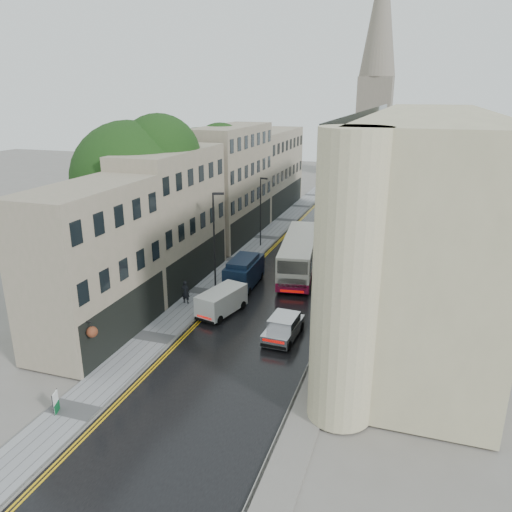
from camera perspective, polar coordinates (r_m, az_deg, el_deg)
The scene contains 18 objects.
ground at distance 23.65m, azimuth -11.99°, elevation -23.12°, with size 200.00×200.00×0.00m, color slate.
road at distance 46.26m, azimuth 5.09°, elevation -1.33°, with size 9.00×85.00×0.02m, color black.
left_sidewalk at distance 47.81m, azimuth -1.74°, elevation -0.54°, with size 2.70×85.00×0.12m, color gray.
right_sidewalk at distance 45.42m, azimuth 11.74°, elevation -1.97°, with size 1.80×85.00×0.12m, color slate.
old_shop_row at distance 49.82m, azimuth -4.74°, elevation 7.25°, with size 4.50×56.00×12.00m, color gray, non-canonical shape.
modern_block at distance 41.87m, azimuth 18.78°, elevation 5.62°, with size 8.00×40.00×14.00m, color #C1B78F, non-canonical shape.
church_spire at distance 97.53m, azimuth 13.72°, elevation 20.47°, with size 6.40×6.40×40.00m, color slate, non-canonical shape.
tree_near at distance 42.32m, azimuth -13.91°, elevation 6.11°, with size 10.56×10.56×13.89m, color black, non-canonical shape.
tree_far at distance 53.57m, azimuth -6.23°, elevation 8.24°, with size 9.24×9.24×12.46m, color black, non-canonical shape.
cream_bus at distance 41.68m, azimuth 2.86°, elevation -1.16°, with size 2.67×11.74×3.20m, color beige, non-canonical shape.
white_lorry at distance 50.21m, azimuth 10.13°, elevation 2.25°, with size 2.09×6.98×3.66m, color silver, non-canonical shape.
silver_hatchback at distance 32.15m, azimuth 0.94°, elevation -8.93°, with size 1.79×4.09×1.53m, color #AEAEB3, non-canonical shape.
white_van at distance 35.87m, azimuth -6.41°, elevation -5.71°, with size 1.80×4.21×1.90m, color silver, non-canonical shape.
navy_van at distance 40.08m, azimuth -3.43°, elevation -2.43°, with size 2.05×5.13×2.62m, color #0D1B31, non-canonical shape.
pedestrian at distance 38.31m, azimuth -8.05°, elevation -4.09°, with size 0.66×0.43×1.80m, color black.
lamp_post_near at distance 39.78m, azimuth -4.80°, elevation 1.57°, with size 0.89×0.20×7.93m, color black, non-canonical shape.
lamp_post_far at distance 51.45m, azimuth 0.52°, elevation 5.02°, with size 0.80×0.18×7.11m, color black, non-canonical shape.
estate_sign at distance 27.94m, azimuth -21.93°, elevation -15.26°, with size 0.08×0.66×1.09m, color silver, non-canonical shape.
Camera 1 is at (9.71, -14.99, 15.50)m, focal length 35.00 mm.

